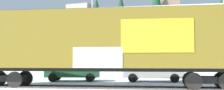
{
  "coord_description": "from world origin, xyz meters",
  "views": [
    {
      "loc": [
        2.47,
        -16.55,
        1.5
      ],
      "look_at": [
        -1.01,
        1.4,
        2.51
      ],
      "focal_mm": 47.6,
      "sensor_mm": 36.0,
      "label": 1
    }
  ],
  "objects": [
    {
      "name": "hillside",
      "position": [
        0.04,
        64.13,
        6.58
      ],
      "size": [
        114.75,
        38.8,
        18.06
      ],
      "color": "silver",
      "rests_on": "ground_plane"
    },
    {
      "name": "freight_car",
      "position": [
        -1.29,
        -0.0,
        2.67
      ],
      "size": [
        16.98,
        3.66,
        4.58
      ],
      "color": "olive",
      "rests_on": "ground_plane"
    },
    {
      "name": "flagpole",
      "position": [
        -4.76,
        10.1,
        5.7
      ],
      "size": [
        1.32,
        0.2,
        9.29
      ],
      "color": "silver",
      "rests_on": "ground_plane"
    },
    {
      "name": "track",
      "position": [
        -3.17,
        -0.09,
        0.04
      ],
      "size": [
        60.0,
        4.64,
        0.08
      ],
      "color": "#4C4742",
      "rests_on": "ground_plane"
    },
    {
      "name": "ground_plane",
      "position": [
        0.0,
        0.0,
        0.0
      ],
      "size": [
        260.0,
        260.0,
        0.0
      ],
      "primitive_type": "plane",
      "color": "silver"
    },
    {
      "name": "parked_car_silver",
      "position": [
        1.29,
        5.62,
        0.85
      ],
      "size": [
        4.39,
        1.98,
        1.7
      ],
      "color": "#B7BABF",
      "rests_on": "ground_plane"
    },
    {
      "name": "parked_car_green",
      "position": [
        -4.8,
        5.1,
        0.82
      ],
      "size": [
        4.27,
        2.5,
        1.64
      ],
      "color": "#1E5933",
      "rests_on": "ground_plane"
    }
  ]
}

